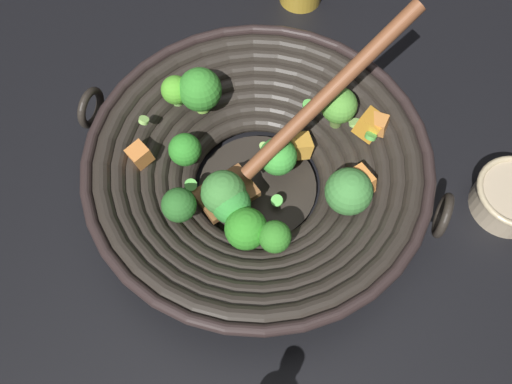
% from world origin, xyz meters
% --- Properties ---
extents(ground_plane, '(4.00, 4.00, 0.00)m').
position_xyz_m(ground_plane, '(0.00, 0.00, 0.00)').
color(ground_plane, black).
extents(wok, '(0.46, 0.42, 0.21)m').
position_xyz_m(wok, '(0.00, -0.00, 0.06)').
color(wok, black).
rests_on(wok, ground).
extents(prep_bowl, '(0.10, 0.10, 0.05)m').
position_xyz_m(prep_bowl, '(0.32, 0.03, 0.02)').
color(prep_bowl, tan).
rests_on(prep_bowl, ground).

